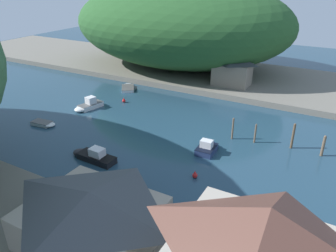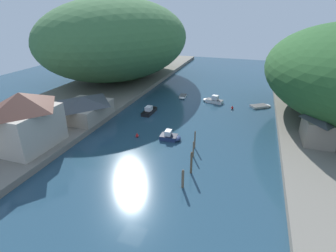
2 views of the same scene
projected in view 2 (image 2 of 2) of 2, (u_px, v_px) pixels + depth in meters
name	position (u px, v px, depth m)	size (l,w,h in m)	color
water_surface	(197.00, 113.00, 52.23)	(130.00, 130.00, 0.00)	#234256
left_bank	(86.00, 98.00, 59.50)	(22.00, 120.00, 0.92)	slate
hillside_left	(118.00, 39.00, 71.47)	(36.16, 50.62, 21.13)	#3D6B3D
waterfront_building	(25.00, 119.00, 36.15)	(7.17, 9.05, 8.01)	#B2A899
boathouse_shed	(84.00, 107.00, 46.79)	(8.01, 9.40, 3.93)	gray
right_bank_cottage	(319.00, 125.00, 38.10)	(4.33, 6.32, 5.18)	gray
boat_cabin_cruiser	(150.00, 110.00, 52.26)	(1.79, 5.38, 1.51)	black
boat_open_rowboat	(171.00, 137.00, 41.48)	(3.37, 1.96, 1.55)	navy
boat_far_upstream	(213.00, 100.00, 57.92)	(4.74, 2.53, 1.67)	white
boat_yellow_tender	(261.00, 106.00, 55.30)	(4.74, 4.15, 0.43)	white
boat_red_skiff	(183.00, 97.00, 61.08)	(1.70, 3.38, 0.47)	white
mooring_post_nearest	(183.00, 179.00, 30.04)	(0.31, 0.31, 2.45)	brown
mooring_post_second	(191.00, 163.00, 32.61)	(0.28, 0.28, 3.06)	brown
mooring_post_middle	(193.00, 149.00, 36.42)	(0.21, 0.21, 2.38)	brown
mooring_post_fourth	(195.00, 139.00, 38.70)	(0.21, 0.21, 2.73)	brown
channel_buoy_near	(137.00, 136.00, 42.30)	(0.51, 0.51, 0.77)	red
channel_buoy_far	(232.00, 108.00, 54.06)	(0.52, 0.52, 0.78)	red
person_on_quay	(101.00, 112.00, 47.52)	(0.23, 0.39, 1.69)	#282D3D
person_by_boathouse	(93.00, 113.00, 46.99)	(0.35, 0.44, 1.69)	#282D3D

